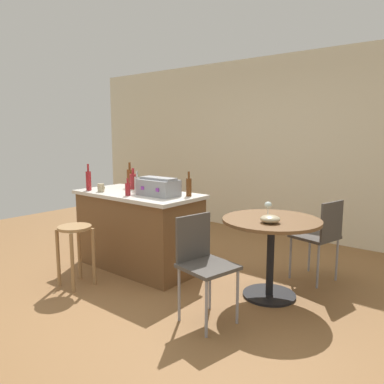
# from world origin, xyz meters

# --- Properties ---
(ground_plane) EXTENTS (8.80, 8.80, 0.00)m
(ground_plane) POSITION_xyz_m (0.00, 0.00, 0.00)
(ground_plane) COLOR olive
(back_wall) EXTENTS (8.00, 0.10, 2.70)m
(back_wall) POSITION_xyz_m (0.00, 2.76, 1.35)
(back_wall) COLOR beige
(back_wall) RESTS_ON ground_plane
(kitchen_island) EXTENTS (1.49, 0.75, 0.88)m
(kitchen_island) POSITION_xyz_m (-0.66, 0.35, 0.44)
(kitchen_island) COLOR brown
(kitchen_island) RESTS_ON ground_plane
(wooden_stool) EXTENTS (0.33, 0.33, 0.63)m
(wooden_stool) POSITION_xyz_m (-0.76, -0.43, 0.46)
(wooden_stool) COLOR #A37A4C
(wooden_stool) RESTS_ON ground_plane
(dining_table) EXTENTS (0.92, 0.92, 0.76)m
(dining_table) POSITION_xyz_m (0.92, 0.57, 0.58)
(dining_table) COLOR black
(dining_table) RESTS_ON ground_plane
(folding_chair_near) EXTENTS (0.48, 0.48, 0.87)m
(folding_chair_near) POSITION_xyz_m (1.15, 1.24, 0.52)
(folding_chair_near) COLOR #47423D
(folding_chair_near) RESTS_ON ground_plane
(folding_chair_far) EXTENTS (0.47, 0.47, 0.88)m
(folding_chair_far) POSITION_xyz_m (0.69, -0.19, 0.53)
(folding_chair_far) COLOR #47423D
(folding_chair_far) RESTS_ON ground_plane
(toolbox) EXTENTS (0.44, 0.27, 0.20)m
(toolbox) POSITION_xyz_m (-0.32, 0.34, 0.98)
(toolbox) COLOR gray
(toolbox) RESTS_ON kitchen_island
(bottle_0) EXTENTS (0.06, 0.06, 0.27)m
(bottle_0) POSITION_xyz_m (-0.04, 0.52, 0.99)
(bottle_0) COLOR #603314
(bottle_0) RESTS_ON kitchen_island
(bottle_1) EXTENTS (0.06, 0.06, 0.26)m
(bottle_1) POSITION_xyz_m (-0.61, 0.30, 0.98)
(bottle_1) COLOR #B7B2AD
(bottle_1) RESTS_ON kitchen_island
(bottle_2) EXTENTS (0.07, 0.07, 0.31)m
(bottle_2) POSITION_xyz_m (-1.04, 0.57, 1.00)
(bottle_2) COLOR #603314
(bottle_2) RESTS_ON kitchen_island
(bottle_3) EXTENTS (0.08, 0.08, 0.25)m
(bottle_3) POSITION_xyz_m (-0.89, 0.49, 0.98)
(bottle_3) COLOR maroon
(bottle_3) RESTS_ON kitchen_island
(bottle_4) EXTENTS (0.07, 0.07, 0.23)m
(bottle_4) POSITION_xyz_m (-0.76, 0.44, 0.97)
(bottle_4) COLOR #194C23
(bottle_4) RESTS_ON kitchen_island
(bottle_5) EXTENTS (0.06, 0.06, 0.31)m
(bottle_5) POSITION_xyz_m (-1.22, 0.09, 1.01)
(bottle_5) COLOR maroon
(bottle_5) RESTS_ON kitchen_island
(bottle_6) EXTENTS (0.06, 0.06, 0.19)m
(bottle_6) POSITION_xyz_m (-0.58, 0.13, 0.96)
(bottle_6) COLOR maroon
(bottle_6) RESTS_ON kitchen_island
(cup_0) EXTENTS (0.11, 0.08, 0.09)m
(cup_0) POSITION_xyz_m (-1.02, 0.11, 0.93)
(cup_0) COLOR tan
(cup_0) RESTS_ON kitchen_island
(cup_1) EXTENTS (0.12, 0.09, 0.11)m
(cup_1) POSITION_xyz_m (-0.74, 0.57, 0.94)
(cup_1) COLOR tan
(cup_1) RESTS_ON kitchen_island
(wine_glass) EXTENTS (0.07, 0.07, 0.14)m
(wine_glass) POSITION_xyz_m (0.84, 0.65, 0.87)
(wine_glass) COLOR silver
(wine_glass) RESTS_ON dining_table
(serving_bowl) EXTENTS (0.18, 0.18, 0.07)m
(serving_bowl) POSITION_xyz_m (0.98, 0.42, 0.80)
(serving_bowl) COLOR tan
(serving_bowl) RESTS_ON dining_table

